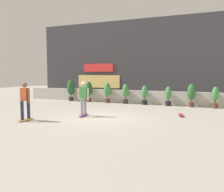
# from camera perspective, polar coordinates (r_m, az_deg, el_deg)

# --- Properties ---
(ground_plane) EXTENTS (48.00, 48.00, 0.00)m
(ground_plane) POSITION_cam_1_polar(r_m,az_deg,el_deg) (11.55, -2.92, -5.08)
(ground_plane) COLOR #A8A093
(planter_wall) EXTENTS (18.00, 0.40, 0.90)m
(planter_wall) POSITION_cam_1_polar(r_m,az_deg,el_deg) (17.04, 5.92, -0.23)
(planter_wall) COLOR #B2ADA3
(planter_wall) RESTS_ON ground
(building_backdrop) EXTENTS (20.00, 2.08, 6.50)m
(building_backdrop) POSITION_cam_1_polar(r_m,az_deg,el_deg) (20.86, 9.23, 8.42)
(building_backdrop) COLOR #38383D
(building_backdrop) RESTS_ON ground
(potted_plant_0) EXTENTS (0.57, 0.57, 1.62)m
(potted_plant_0) POSITION_cam_1_polar(r_m,az_deg,el_deg) (18.76, -9.65, 1.76)
(potted_plant_0) COLOR #2D2823
(potted_plant_0) RESTS_ON ground
(potted_plant_1) EXTENTS (0.51, 0.51, 1.50)m
(potted_plant_1) POSITION_cam_1_polar(r_m,az_deg,el_deg) (17.98, -5.49, 1.40)
(potted_plant_1) COLOR brown
(potted_plant_1) RESTS_ON ground
(potted_plant_2) EXTENTS (0.49, 0.49, 1.45)m
(potted_plant_2) POSITION_cam_1_polar(r_m,az_deg,el_deg) (17.32, -1.13, 1.18)
(potted_plant_2) COLOR brown
(potted_plant_2) RESTS_ON ground
(potted_plant_3) EXTENTS (0.44, 0.44, 1.36)m
(potted_plant_3) POSITION_cam_1_polar(r_m,az_deg,el_deg) (16.81, 3.18, 0.81)
(potted_plant_3) COLOR #2D2823
(potted_plant_3) RESTS_ON ground
(potted_plant_4) EXTENTS (0.40, 0.40, 1.28)m
(potted_plant_4) POSITION_cam_1_polar(r_m,az_deg,el_deg) (16.41, 7.67, 0.43)
(potted_plant_4) COLOR black
(potted_plant_4) RESTS_ON ground
(potted_plant_5) EXTENTS (0.39, 0.39, 1.25)m
(potted_plant_5) POSITION_cam_1_polar(r_m,az_deg,el_deg) (16.07, 13.10, 0.16)
(potted_plant_5) COLOR black
(potted_plant_5) RESTS_ON ground
(potted_plant_6) EXTENTS (0.49, 0.49, 1.46)m
(potted_plant_6) POSITION_cam_1_polar(r_m,az_deg,el_deg) (15.87, 18.19, 0.55)
(potted_plant_6) COLOR brown
(potted_plant_6) RESTS_ON ground
(potted_plant_7) EXTENTS (0.41, 0.41, 1.29)m
(potted_plant_7) POSITION_cam_1_polar(r_m,az_deg,el_deg) (15.83, 23.14, -0.07)
(potted_plant_7) COLOR brown
(potted_plant_7) RESTS_ON ground
(skater_far_right) EXTENTS (0.56, 0.81, 1.70)m
(skater_far_right) POSITION_cam_1_polar(r_m,az_deg,el_deg) (11.26, -19.79, -0.81)
(skater_far_right) COLOR #BF8C26
(skater_far_right) RESTS_ON ground
(skater_by_wall_right) EXTENTS (0.56, 0.81, 1.70)m
(skater_by_wall_right) POSITION_cam_1_polar(r_m,az_deg,el_deg) (11.82, -6.75, -0.27)
(skater_by_wall_right) COLOR #72338C
(skater_by_wall_right) RESTS_ON ground
(skateboard_near_camera) EXTENTS (0.38, 0.82, 0.08)m
(skateboard_near_camera) POSITION_cam_1_polar(r_m,az_deg,el_deg) (12.38, 15.92, -4.29)
(skateboard_near_camera) COLOR maroon
(skateboard_near_camera) RESTS_ON ground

